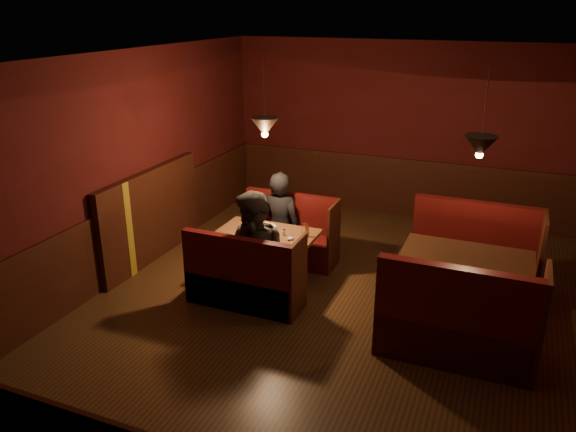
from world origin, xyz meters
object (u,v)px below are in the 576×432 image
at_px(second_bench_far, 472,263).
at_px(diner_a, 280,205).
at_px(main_table, 267,244).
at_px(second_table, 465,273).
at_px(diner_b, 255,236).
at_px(main_bench_far, 289,240).
at_px(main_bench_near, 244,283).
at_px(second_bench_near, 456,330).

height_order(second_bench_far, diner_a, diner_a).
relative_size(main_table, second_table, 0.89).
xyz_separation_m(diner_a, diner_b, (0.22, -1.25, 0.05)).
relative_size(main_table, main_bench_far, 0.91).
xyz_separation_m(main_bench_far, diner_a, (-0.12, -0.06, 0.52)).
height_order(second_bench_far, diner_b, diner_b).
bearing_deg(main_bench_far, main_bench_near, -90.00).
xyz_separation_m(second_bench_far, second_bench_near, (0.00, -1.70, 0.00)).
bearing_deg(main_bench_near, main_table, 91.13).
bearing_deg(diner_b, second_bench_near, 11.80).
bearing_deg(second_table, main_table, 178.60).
xyz_separation_m(main_table, main_bench_near, (0.01, -0.72, -0.22)).
relative_size(main_bench_near, second_table, 0.98).
bearing_deg(diner_b, second_table, 32.17).
bearing_deg(diner_a, main_bench_far, -155.00).
distance_m(main_table, second_bench_far, 2.61).
bearing_deg(second_bench_far, main_bench_near, -148.60).
height_order(main_table, second_table, main_table).
xyz_separation_m(second_table, second_bench_far, (0.03, 0.85, -0.24)).
relative_size(main_bench_far, diner_a, 0.85).
distance_m(main_table, main_bench_near, 0.75).
relative_size(main_bench_near, second_bench_near, 0.89).
height_order(main_bench_near, diner_a, diner_a).
xyz_separation_m(second_bench_near, diner_a, (-2.59, 1.57, 0.47)).
height_order(main_bench_far, second_bench_far, second_bench_far).
bearing_deg(main_bench_near, second_bench_near, -4.35).
distance_m(second_bench_far, diner_b, 2.80).
bearing_deg(second_bench_near, second_table, 92.20).
xyz_separation_m(main_bench_far, diner_b, (0.09, -1.31, 0.58)).
bearing_deg(main_bench_near, diner_a, 95.04).
bearing_deg(second_bench_far, main_table, -162.40).
bearing_deg(main_table, diner_a, 99.26).
distance_m(main_table, second_table, 2.45).
relative_size(main_bench_near, second_bench_far, 0.89).
bearing_deg(second_table, second_bench_far, 87.80).
relative_size(main_bench_far, diner_b, 0.79).
bearing_deg(second_bench_far, diner_a, -177.13).
relative_size(main_table, diner_b, 0.72).
bearing_deg(main_bench_near, diner_b, 52.61).
xyz_separation_m(main_table, main_bench_far, (0.01, 0.72, -0.22)).
bearing_deg(second_bench_near, main_table, 159.92).
bearing_deg(second_bench_far, second_table, -92.20).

